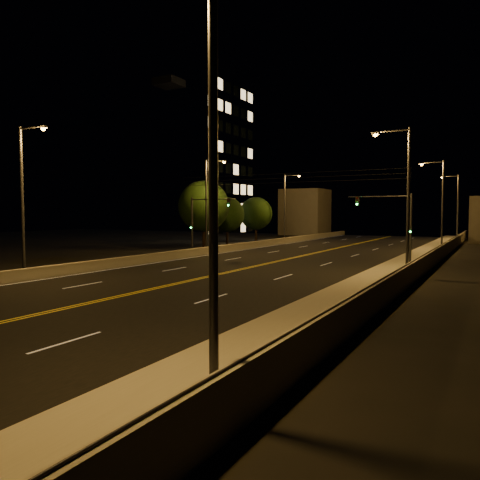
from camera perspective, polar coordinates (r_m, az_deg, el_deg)
The scene contains 22 objects.
road at distance 33.94m, azimuth -1.33°, elevation -3.93°, with size 18.00×120.00×0.02m, color black.
sidewalk at distance 30.04m, azimuth 16.84°, elevation -4.76°, with size 3.60×120.00×0.30m, color gray.
curb at distance 30.48m, azimuth 13.39°, elevation -4.73°, with size 0.14×120.00×0.15m, color gray.
parapet_wall at distance 29.66m, azimuth 19.99°, elevation -3.65°, with size 0.30×120.00×1.00m, color gray.
jersey_barrier at distance 39.25m, azimuth -12.94°, elevation -2.46°, with size 0.45×120.00×0.79m, color gray.
distant_building_left at distance 92.34m, azimuth 7.94°, elevation 3.38°, with size 8.00×8.00×8.84m, color slate.
parapet_rail at distance 29.61m, azimuth 20.01°, elevation -2.63°, with size 0.06×0.06×120.00m, color black.
lane_markings at distance 33.88m, azimuth -1.40°, elevation -3.92°, with size 17.32×116.00×0.00m.
streetlight_0 at distance 9.86m, azimuth -4.60°, elevation 11.14°, with size 2.55×0.28×9.86m.
streetlight_1 at distance 32.64m, azimuth 19.40°, elevation 5.51°, with size 2.55×0.28×9.86m.
streetlight_2 at distance 54.43m, azimuth 23.21°, elevation 4.49°, with size 2.55×0.28×9.86m.
streetlight_3 at distance 76.01m, azimuth 24.82°, elevation 4.05°, with size 2.55×0.28×9.86m.
streetlight_4 at distance 33.43m, azimuth -24.77°, elevation 5.34°, with size 2.55×0.28×9.86m.
streetlight_5 at distance 49.75m, azimuth -3.88°, elevation 4.88°, with size 2.55×0.28×9.86m.
streetlight_6 at distance 68.31m, azimuth 5.67°, elevation 4.45°, with size 2.55×0.28×9.86m.
traffic_signal_right at distance 39.23m, azimuth 18.63°, elevation 2.29°, with size 5.11×0.31×5.82m.
traffic_signal_left at distance 46.37m, azimuth -4.83°, elevation 2.59°, with size 5.11×0.31×5.82m.
overhead_wires at distance 42.27m, azimuth 5.19°, elevation 7.53°, with size 22.00×0.03×0.83m.
building_tower at distance 79.61m, azimuth -8.59°, elevation 9.27°, with size 24.00×15.00×26.31m.
tree_0 at distance 54.55m, azimuth -4.46°, elevation 4.13°, with size 5.93×5.93×8.04m.
tree_1 at distance 63.85m, azimuth -1.59°, elevation 3.11°, with size 4.74×4.74×6.42m.
tree_2 at distance 70.43m, azimuth 1.96°, elevation 3.25°, with size 4.91×4.91×6.65m.
Camera 1 is at (16.91, -9.11, 4.31)m, focal length 35.00 mm.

